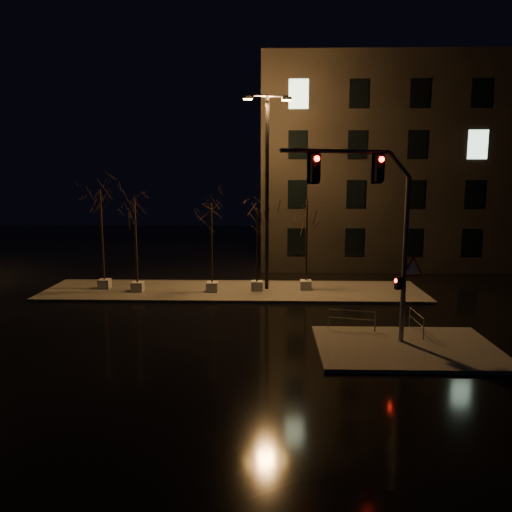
{
  "coord_description": "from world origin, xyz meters",
  "views": [
    {
      "loc": [
        2.07,
        -22.42,
        6.78
      ],
      "look_at": [
        1.43,
        2.06,
        2.8
      ],
      "focal_mm": 35.0,
      "sensor_mm": 36.0,
      "label": 1
    }
  ],
  "objects": [
    {
      "name": "tree_3",
      "position": [
        1.39,
        5.89,
        3.87
      ],
      "size": [
        1.8,
        1.8,
        4.9
      ],
      "color": "#AAAA9F",
      "rests_on": "median"
    },
    {
      "name": "tree_2",
      "position": [
        -1.19,
        5.55,
        4.11
      ],
      "size": [
        1.8,
        1.8,
        5.22
      ],
      "color": "#AAAA9F",
      "rests_on": "median"
    },
    {
      "name": "tree_0",
      "position": [
        -7.65,
        6.17,
        4.67
      ],
      "size": [
        1.8,
        1.8,
        5.96
      ],
      "color": "#AAAA9F",
      "rests_on": "median"
    },
    {
      "name": "tree_1",
      "position": [
        -5.49,
        5.47,
        4.28
      ],
      "size": [
        1.8,
        1.8,
        5.45
      ],
      "color": "#AAAA9F",
      "rests_on": "median"
    },
    {
      "name": "building",
      "position": [
        14.0,
        18.0,
        7.5
      ],
      "size": [
        25.0,
        12.0,
        15.0
      ],
      "primitive_type": "cube",
      "color": "black",
      "rests_on": "ground"
    },
    {
      "name": "streetlight_main",
      "position": [
        1.95,
        6.35,
        6.52
      ],
      "size": [
        2.75,
        0.86,
        11.04
      ],
      "rotation": [
        0.0,
        0.0,
        0.21
      ],
      "color": "black",
      "rests_on": "median"
    },
    {
      "name": "median",
      "position": [
        0.0,
        6.0,
        0.07
      ],
      "size": [
        22.0,
        5.0,
        0.15
      ],
      "primitive_type": "cube",
      "color": "#42403B",
      "rests_on": "ground"
    },
    {
      "name": "traffic_signal_mast",
      "position": [
        6.27,
        -3.35,
        5.11
      ],
      "size": [
        5.88,
        2.11,
        7.56
      ],
      "rotation": [
        0.0,
        0.0,
        0.34
      ],
      "color": "slate",
      "rests_on": "sidewalk_corner"
    },
    {
      "name": "sidewalk_corner",
      "position": [
        7.5,
        -3.5,
        0.07
      ],
      "size": [
        7.0,
        5.0,
        0.15
      ],
      "primitive_type": "cube",
      "color": "#42403B",
      "rests_on": "ground"
    },
    {
      "name": "guard_rail_a",
      "position": [
        5.66,
        -1.5,
        0.73
      ],
      "size": [
        2.0,
        0.46,
        0.88
      ],
      "rotation": [
        0.0,
        0.0,
        -0.21
      ],
      "color": "slate",
      "rests_on": "sidewalk_corner"
    },
    {
      "name": "tree_4",
      "position": [
        4.24,
        6.2,
        4.26
      ],
      "size": [
        1.8,
        1.8,
        5.42
      ],
      "color": "#AAAA9F",
      "rests_on": "median"
    },
    {
      "name": "guard_rail_b",
      "position": [
        8.34,
        -1.82,
        0.72
      ],
      "size": [
        0.11,
        1.86,
        0.88
      ],
      "rotation": [
        0.0,
        0.0,
        1.61
      ],
      "color": "slate",
      "rests_on": "sidewalk_corner"
    },
    {
      "name": "ground",
      "position": [
        0.0,
        0.0,
        0.0
      ],
      "size": [
        90.0,
        90.0,
        0.0
      ],
      "primitive_type": "plane",
      "color": "black",
      "rests_on": "ground"
    }
  ]
}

